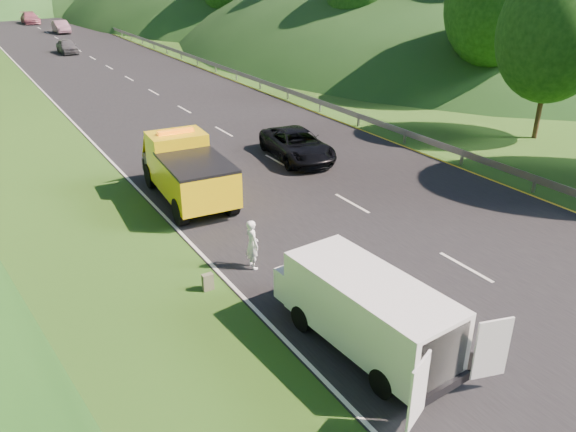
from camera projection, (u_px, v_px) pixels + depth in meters
ground at (353, 265)px, 18.11m from camera, size 320.00×320.00×0.00m
road_surface at (109, 67)px, 50.54m from camera, size 14.00×200.00×0.02m
guardrail at (144, 45)px, 63.68m from camera, size 0.06×140.00×1.52m
tree_line_right at (218, 31)px, 75.49m from camera, size 14.00×140.00×14.00m
hills_backdrop at (10, 2)px, 125.64m from camera, size 201.00×288.60×44.00m
tow_truck at (187, 170)px, 22.48m from camera, size 2.74×6.33×2.65m
white_van at (365, 308)px, 13.86m from camera, size 3.14×5.88×2.04m
woman at (253, 268)px, 17.97m from camera, size 0.48×0.63×1.65m
child at (342, 301)px, 16.23m from camera, size 0.61×0.58×0.99m
worker at (431, 362)px, 13.79m from camera, size 1.34×0.96×1.87m
suitcase at (208, 282)px, 16.67m from camera, size 0.33×0.18×0.53m
spare_tire at (465, 367)px, 13.60m from camera, size 0.72×0.72×0.20m
passing_suv at (297, 159)px, 27.66m from camera, size 3.07×5.40×1.42m
dist_car_a at (68, 54)px, 57.89m from camera, size 1.66×4.12×1.40m
dist_car_b at (62, 33)px, 73.46m from camera, size 1.64×4.69×1.55m
dist_car_c at (31, 24)px, 83.76m from camera, size 2.23×5.48×1.59m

